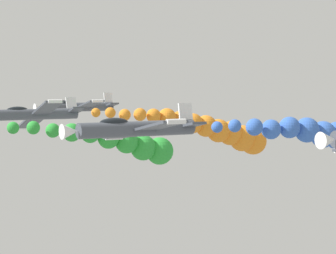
{
  "coord_description": "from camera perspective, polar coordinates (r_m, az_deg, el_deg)",
  "views": [
    {
      "loc": [
        -51.15,
        30.35,
        143.7
      ],
      "look_at": [
        0.0,
        0.0,
        139.92
      ],
      "focal_mm": 77.58,
      "sensor_mm": 36.0,
      "label": 1
    }
  ],
  "objects": [
    {
      "name": "smoke_trail_lead",
      "position": [
        65.23,
        -3.41,
        -1.27
      ],
      "size": [
        2.55,
        15.62,
        4.38
      ],
      "color": "green"
    },
    {
      "name": "smoke_trail_left_inner",
      "position": [
        61.67,
        12.92,
        -0.71
      ],
      "size": [
        2.92,
        17.39,
        3.74
      ],
      "color": "blue"
    },
    {
      "name": "airplane_left_inner",
      "position": [
        50.88,
        -2.59,
        -0.13
      ],
      "size": [
        9.47,
        10.35,
        2.88
      ],
      "rotation": [
        0.0,
        0.18,
        0.0
      ],
      "color": "#474C56"
    },
    {
      "name": "airplane_right_outer",
      "position": [
        89.71,
        -7.13,
        1.59
      ],
      "size": [
        9.43,
        10.35,
        2.99
      ],
      "rotation": [
        0.0,
        0.21,
        0.0
      ],
      "color": "#474C56"
    },
    {
      "name": "airplane_right_inner",
      "position": [
        74.26,
        -10.54,
        1.0
      ],
      "size": [
        9.15,
        10.35,
        3.52
      ],
      "rotation": [
        0.0,
        0.33,
        0.0
      ],
      "color": "#474C56"
    },
    {
      "name": "smoke_trail_right_inner",
      "position": [
        84.93,
        4.0,
        -0.35
      ],
      "size": [
        3.36,
        23.04,
        6.08
      ],
      "color": "orange"
    }
  ]
}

